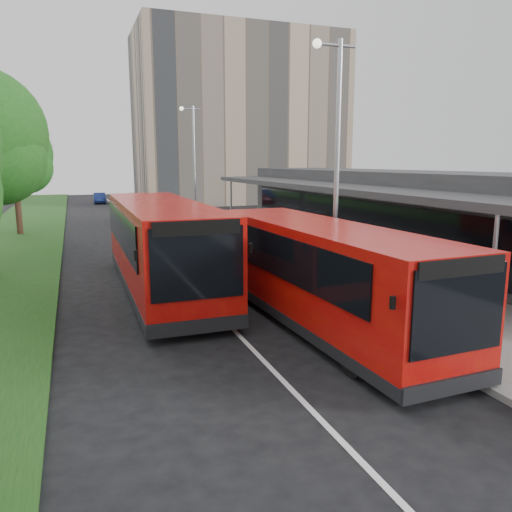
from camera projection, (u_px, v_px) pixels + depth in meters
The scene contains 16 objects.
ground at pixel (232, 328), 13.53m from camera, with size 120.00×120.00×0.00m, color black.
pavement at pixel (228, 227), 34.00m from camera, with size 5.00×80.00×0.15m, color slate.
grass_verge at pixel (19, 237), 29.62m from camera, with size 5.00×80.00×0.10m, color #184315.
lane_centre_line at pixel (150, 244), 27.37m from camera, with size 0.12×70.00×0.01m, color silver.
kerb_dashes at pixel (193, 231), 32.18m from camera, with size 0.12×56.00×0.01m.
office_block at pixel (239, 120), 55.33m from camera, with size 22.00×12.00×18.00m, color tan.
station_building at pixel (396, 212), 24.19m from camera, with size 7.70×26.00×4.00m.
tree_far at pixel (14, 159), 29.73m from camera, with size 4.47×4.47×7.15m.
lamp_post_near at pixel (335, 153), 15.89m from camera, with size 1.44×0.28×8.00m.
lamp_post_far at pixel (193, 158), 34.34m from camera, with size 1.44×0.28×8.00m.
bus_main at pixel (322, 275), 13.46m from camera, with size 2.92×9.99×2.80m.
bus_second at pixel (161, 246), 17.18m from camera, with size 2.96×10.93×3.09m.
litter_bin at pixel (291, 246), 23.36m from camera, with size 0.43×0.43×0.77m, color #372116.
bollard at pixel (230, 224), 30.52m from camera, with size 0.17×0.17×1.08m, color yellow.
car_near at pixel (138, 202), 48.28m from camera, with size 1.40×3.47×1.18m, color maroon.
car_far at pixel (100, 198), 53.86m from camera, with size 1.20×3.44×1.13m, color navy.
Camera 1 is at (-3.82, -12.37, 4.44)m, focal length 35.00 mm.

